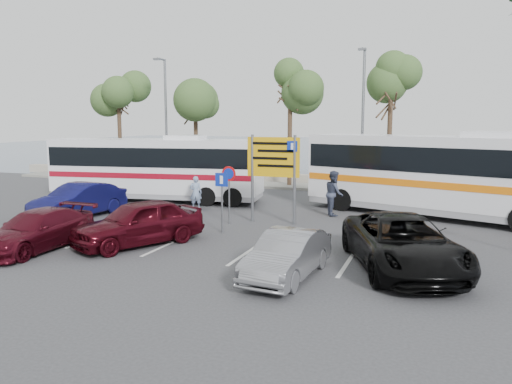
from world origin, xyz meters
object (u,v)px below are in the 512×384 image
(coach_bus_right, at_px, (444,178))
(pedestrian_far, at_px, (334,193))
(car_silver_b, at_px, (287,255))
(street_lamp_right, at_px, (363,113))
(direction_sign, at_px, (273,164))
(car_red, at_px, (139,223))
(car_maroon, at_px, (37,230))
(suv_black, at_px, (403,243))
(pedestrian_near, at_px, (196,193))
(street_lamp_left, at_px, (165,114))
(coach_bus_left, at_px, (156,170))
(car_blue, at_px, (79,201))

(coach_bus_right, bearing_deg, pedestrian_far, -166.73)
(car_silver_b, bearing_deg, street_lamp_right, 96.75)
(direction_sign, distance_m, car_red, 6.14)
(coach_bus_right, height_order, car_maroon, coach_bus_right)
(coach_bus_right, xyz_separation_m, car_silver_b, (-3.87, -10.23, -1.11))
(suv_black, relative_size, car_silver_b, 1.46)
(street_lamp_right, xyz_separation_m, pedestrian_near, (-6.45, -8.52, -3.81))
(car_maroon, xyz_separation_m, suv_black, (11.31, 1.80, 0.13))
(direction_sign, xyz_separation_m, pedestrian_far, (2.01, 2.47, -1.44))
(street_lamp_left, height_order, pedestrian_near, street_lamp_left)
(street_lamp_left, distance_m, car_maroon, 18.22)
(suv_black, bearing_deg, direction_sign, 116.64)
(coach_bus_left, distance_m, car_maroon, 10.18)
(car_silver_b, bearing_deg, street_lamp_left, 133.33)
(street_lamp_left, bearing_deg, car_blue, -77.26)
(car_red, height_order, car_silver_b, car_red)
(car_silver_b, bearing_deg, direction_sign, 116.03)
(street_lamp_right, distance_m, car_maroon, 19.16)
(street_lamp_left, distance_m, pedestrian_near, 11.41)
(car_maroon, relative_size, car_silver_b, 1.16)
(pedestrian_far, bearing_deg, car_silver_b, 162.55)
(car_silver_b, xyz_separation_m, pedestrian_far, (-0.62, 9.17, 0.37))
(street_lamp_right, height_order, pedestrian_near, street_lamp_right)
(direction_sign, xyz_separation_m, pedestrian_near, (-4.45, 1.80, -1.64))
(street_lamp_left, height_order, suv_black, street_lamp_left)
(suv_black, distance_m, pedestrian_far, 8.13)
(coach_bus_left, xyz_separation_m, car_blue, (-0.76, -5.10, -0.85))
(street_lamp_right, bearing_deg, car_maroon, -114.79)
(car_maroon, bearing_deg, pedestrian_far, 49.53)
(car_maroon, height_order, car_silver_b, car_maroon)
(street_lamp_right, height_order, pedestrian_far, street_lamp_right)
(car_red, relative_size, pedestrian_near, 2.85)
(street_lamp_left, bearing_deg, car_silver_b, -51.32)
(coach_bus_left, relative_size, coach_bus_right, 0.92)
(car_red, bearing_deg, direction_sign, 86.40)
(street_lamp_left, relative_size, coach_bus_right, 0.66)
(street_lamp_right, xyz_separation_m, car_maroon, (-7.86, -17.02, -3.96))
(car_blue, bearing_deg, suv_black, -5.93)
(suv_black, distance_m, car_silver_b, 3.35)
(car_red, xyz_separation_m, suv_black, (8.55, 0.14, -0.00))
(direction_sign, bearing_deg, pedestrian_far, 50.96)
(coach_bus_left, height_order, pedestrian_far, coach_bus_left)
(pedestrian_near, distance_m, pedestrian_far, 6.49)
(coach_bus_left, distance_m, pedestrian_near, 3.50)
(direction_sign, bearing_deg, suv_black, -41.93)
(car_maroon, xyz_separation_m, pedestrian_near, (1.41, 8.50, 0.15))
(direction_sign, xyz_separation_m, coach_bus_right, (6.50, 3.53, -0.70))
(street_lamp_left, distance_m, direction_sign, 15.24)
(coach_bus_right, relative_size, car_blue, 2.74)
(direction_sign, height_order, car_silver_b, direction_sign)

